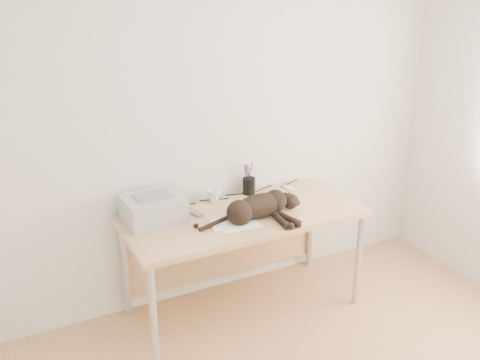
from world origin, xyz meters
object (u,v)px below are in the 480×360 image
mug (214,196)px  mouse (289,186)px  pen_cup (249,186)px  cat (257,208)px  desk (238,226)px  printer (153,208)px

mug → mouse: size_ratio=0.91×
pen_cup → cat: bearing=-110.8°
pen_cup → mouse: pen_cup is taller
mug → mouse: 0.60m
mug → desk: bearing=-61.4°
desk → mug: (-0.10, 0.18, 0.18)m
printer → cat: (0.60, -0.27, -0.01)m
pen_cup → mug: bearing=-175.6°
cat → mouse: (0.46, 0.35, -0.06)m
desk → cat: size_ratio=2.13×
desk → cat: bearing=-78.9°
cat → mug: size_ratio=7.78×
desk → mouse: bearing=18.0°
cat → mouse: bearing=31.6°
cat → printer: bearing=149.8°
printer → mug: size_ratio=3.96×
printer → mug: 0.48m
cat → mug: cat is taller
printer → mouse: printer is taller
cat → mug: bearing=104.3°
cat → pen_cup: (0.15, 0.39, -0.01)m
mug → mouse: mug is taller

